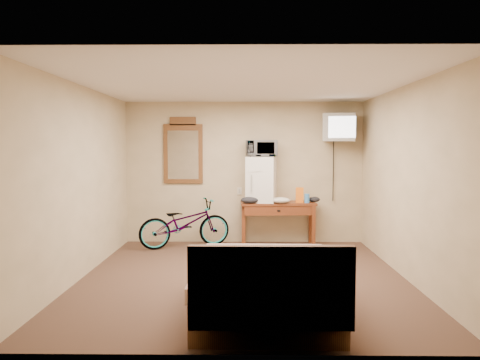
# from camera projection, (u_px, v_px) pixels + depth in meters

# --- Properties ---
(room) EXTENTS (4.60, 4.64, 2.50)m
(room) POSITION_uv_depth(u_px,v_px,m) (243.00, 182.00, 6.03)
(room) COLOR #483324
(room) RESTS_ON ground
(desk) EXTENTS (1.31, 0.56, 0.75)m
(desk) POSITION_uv_depth(u_px,v_px,m) (278.00, 210.00, 8.07)
(desk) COLOR brown
(desk) RESTS_ON floor
(mini_fridge) EXTENTS (0.56, 0.54, 0.79)m
(mini_fridge) POSITION_uv_depth(u_px,v_px,m) (261.00, 179.00, 8.07)
(mini_fridge) COLOR white
(mini_fridge) RESTS_ON desk
(microwave) EXTENTS (0.54, 0.39, 0.28)m
(microwave) POSITION_uv_depth(u_px,v_px,m) (261.00, 148.00, 8.03)
(microwave) COLOR white
(microwave) RESTS_ON mini_fridge
(snack_bag) EXTENTS (0.14, 0.09, 0.26)m
(snack_bag) POSITION_uv_depth(u_px,v_px,m) (300.00, 195.00, 8.01)
(snack_bag) COLOR orange
(snack_bag) RESTS_ON desk
(blue_cup) EXTENTS (0.09, 0.09, 0.15)m
(blue_cup) POSITION_uv_depth(u_px,v_px,m) (307.00, 198.00, 8.00)
(blue_cup) COLOR #3D85D1
(blue_cup) RESTS_ON desk
(cloth_cream) EXTENTS (0.33, 0.25, 0.10)m
(cloth_cream) POSITION_uv_depth(u_px,v_px,m) (281.00, 200.00, 7.92)
(cloth_cream) COLOR beige
(cloth_cream) RESTS_ON desk
(cloth_dark_a) EXTENTS (0.30, 0.22, 0.11)m
(cloth_dark_a) POSITION_uv_depth(u_px,v_px,m) (250.00, 200.00, 7.90)
(cloth_dark_a) COLOR black
(cloth_dark_a) RESTS_ON desk
(cloth_dark_b) EXTENTS (0.20, 0.17, 0.09)m
(cloth_dark_b) POSITION_uv_depth(u_px,v_px,m) (314.00, 199.00, 8.10)
(cloth_dark_b) COLOR black
(cloth_dark_b) RESTS_ON desk
(crt_television) EXTENTS (0.62, 0.65, 0.47)m
(crt_television) POSITION_uv_depth(u_px,v_px,m) (339.00, 128.00, 7.97)
(crt_television) COLOR black
(crt_television) RESTS_ON room
(wall_mirror) EXTENTS (0.69, 0.04, 1.17)m
(wall_mirror) POSITION_uv_depth(u_px,v_px,m) (183.00, 151.00, 8.29)
(wall_mirror) COLOR brown
(wall_mirror) RESTS_ON room
(bicycle) EXTENTS (1.65, 1.08, 0.82)m
(bicycle) POSITION_uv_depth(u_px,v_px,m) (185.00, 223.00, 7.92)
(bicycle) COLOR black
(bicycle) RESTS_ON floor
(bed) EXTENTS (1.44, 1.94, 0.90)m
(bed) POSITION_uv_depth(u_px,v_px,m) (266.00, 286.00, 4.72)
(bed) COLOR brown
(bed) RESTS_ON floor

